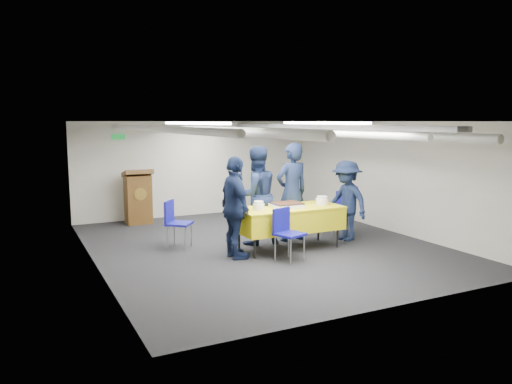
% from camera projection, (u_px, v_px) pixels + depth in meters
% --- Properties ---
extents(ground, '(7.00, 7.00, 0.00)m').
position_uv_depth(ground, '(262.00, 245.00, 9.33)').
color(ground, black).
rests_on(ground, ground).
extents(room_shell, '(6.00, 7.00, 2.30)m').
position_uv_depth(room_shell, '(257.00, 147.00, 9.48)').
color(room_shell, beige).
rests_on(room_shell, ground).
extents(serving_table, '(1.93, 0.87, 0.77)m').
position_uv_depth(serving_table, '(289.00, 218.00, 9.02)').
color(serving_table, black).
rests_on(serving_table, ground).
extents(sheet_cake, '(0.54, 0.42, 0.09)m').
position_uv_depth(sheet_cake, '(287.00, 205.00, 8.92)').
color(sheet_cake, white).
rests_on(sheet_cake, serving_table).
extents(plate_stack_left, '(0.20, 0.20, 0.16)m').
position_uv_depth(plate_stack_left, '(259.00, 206.00, 8.65)').
color(plate_stack_left, white).
rests_on(plate_stack_left, serving_table).
extents(plate_stack_right, '(0.24, 0.24, 0.16)m').
position_uv_depth(plate_stack_right, '(322.00, 201.00, 9.23)').
color(plate_stack_right, white).
rests_on(plate_stack_right, serving_table).
extents(podium, '(0.62, 0.53, 1.25)m').
position_uv_depth(podium, '(138.00, 197.00, 11.25)').
color(podium, brown).
rests_on(podium, ground).
extents(chair_near, '(0.53, 0.53, 0.87)m').
position_uv_depth(chair_near, '(286.00, 229.00, 8.30)').
color(chair_near, gray).
rests_on(chair_near, ground).
extents(chair_right, '(0.42, 0.42, 0.87)m').
position_uv_depth(chair_right, '(338.00, 209.00, 10.18)').
color(chair_right, gray).
rests_on(chair_right, ground).
extents(chair_left, '(0.59, 0.59, 0.87)m').
position_uv_depth(chair_left, '(175.00, 219.00, 9.11)').
color(chair_left, gray).
rests_on(chair_left, ground).
extents(sailor_a, '(0.73, 0.51, 1.90)m').
position_uv_depth(sailor_a, '(292.00, 192.00, 9.60)').
color(sailor_a, black).
rests_on(sailor_a, ground).
extents(sailor_b, '(0.93, 0.74, 1.85)m').
position_uv_depth(sailor_b, '(256.00, 195.00, 9.34)').
color(sailor_b, black).
rests_on(sailor_b, ground).
extents(sailor_c, '(0.46, 1.03, 1.73)m').
position_uv_depth(sailor_c, '(235.00, 208.00, 8.35)').
color(sailor_c, black).
rests_on(sailor_c, ground).
extents(sailor_d, '(0.71, 1.08, 1.55)m').
position_uv_depth(sailor_d, '(346.00, 201.00, 9.66)').
color(sailor_d, black).
rests_on(sailor_d, ground).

